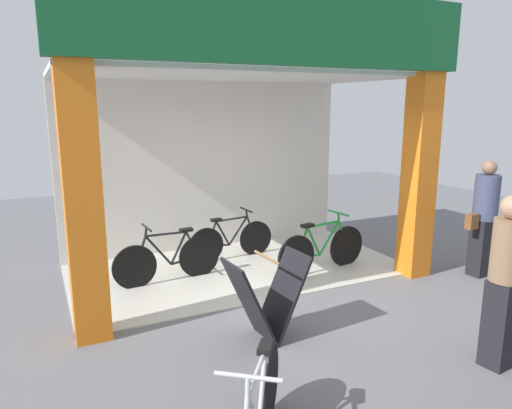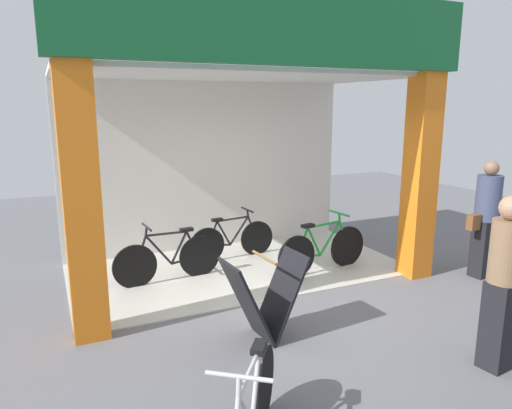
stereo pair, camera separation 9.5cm
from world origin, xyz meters
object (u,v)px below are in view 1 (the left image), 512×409
object	(u,v)px
bicycle_inside_0	(322,249)
sandwich_board_sign	(267,298)
pedestrian_2	(506,281)
pedestrian_3	(484,217)
bicycle_inside_2	(231,240)
bicycle_inside_1	(168,259)

from	to	relation	value
bicycle_inside_0	sandwich_board_sign	size ratio (longest dim) A/B	1.72
pedestrian_2	pedestrian_3	size ratio (longest dim) A/B	0.99
bicycle_inside_0	bicycle_inside_2	bearing A→B (deg)	131.90
bicycle_inside_2	pedestrian_2	bearing A→B (deg)	-74.65
bicycle_inside_1	pedestrian_2	world-z (taller)	pedestrian_2
pedestrian_2	sandwich_board_sign	bearing A→B (deg)	141.29
bicycle_inside_1	bicycle_inside_2	distance (m)	1.33
bicycle_inside_1	pedestrian_2	size ratio (longest dim) A/B	0.93
sandwich_board_sign	bicycle_inside_0	bearing A→B (deg)	41.64
pedestrian_2	bicycle_inside_2	bearing A→B (deg)	105.35
bicycle_inside_2	pedestrian_3	distance (m)	3.85
bicycle_inside_2	sandwich_board_sign	world-z (taller)	sandwich_board_sign
sandwich_board_sign	pedestrian_2	distance (m)	2.35
bicycle_inside_0	bicycle_inside_2	xyz separation A→B (m)	(-1.02, 1.13, -0.03)
pedestrian_2	bicycle_inside_1	bearing A→B (deg)	123.46
bicycle_inside_0	pedestrian_2	size ratio (longest dim) A/B	0.95
bicycle_inside_2	bicycle_inside_1	bearing A→B (deg)	-154.79
pedestrian_2	pedestrian_3	distance (m)	2.66
sandwich_board_sign	pedestrian_3	size ratio (longest dim) A/B	0.55
bicycle_inside_1	pedestrian_2	bearing A→B (deg)	-56.54
bicycle_inside_2	pedestrian_3	world-z (taller)	pedestrian_3
bicycle_inside_1	pedestrian_3	xyz separation A→B (m)	(4.27, -1.70, 0.54)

